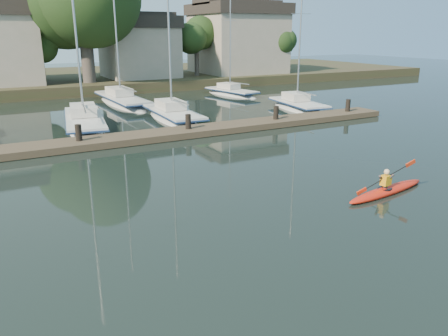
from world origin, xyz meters
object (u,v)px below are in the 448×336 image
dock (137,137)px  sailboat_4 (298,112)px  sailboat_6 (122,107)px  sailboat_2 (85,130)px  sailboat_3 (173,123)px  kayak (387,189)px  sailboat_7 (231,97)px

dock → sailboat_4: bearing=16.1°
sailboat_4 → sailboat_6: (-11.05, 8.81, -0.00)m
sailboat_2 → sailboat_3: 5.70m
sailboat_2 → sailboat_4: 15.58m
kayak → sailboat_7: sailboat_7 is taller
sailboat_7 → sailboat_4: bearing=-96.7°
sailboat_3 → sailboat_6: sailboat_6 is taller
dock → sailboat_7: size_ratio=2.97×
sailboat_6 → sailboat_7: sailboat_6 is taller
kayak → sailboat_4: size_ratio=0.35×
sailboat_6 → dock: bearing=-104.1°
dock → sailboat_2: sailboat_2 is taller
sailboat_2 → sailboat_7: size_ratio=1.39×
dock → sailboat_3: bearing=49.8°
sailboat_2 → sailboat_6: 8.92m
kayak → sailboat_6: size_ratio=0.25×
kayak → dock: size_ratio=0.12×
kayak → dock: (-5.53, 12.03, 0.04)m
sailboat_3 → sailboat_6: (-1.18, 8.14, 0.00)m
sailboat_4 → sailboat_2: bearing=-176.6°
sailboat_3 → sailboat_7: 12.59m
dock → sailboat_3: 6.12m
sailboat_3 → sailboat_7: bearing=44.9°
sailboat_2 → sailboat_3: (5.68, -0.43, -0.00)m
sailboat_4 → sailboat_3: bearing=-176.5°
dock → sailboat_3: size_ratio=2.52×
dock → kayak: bearing=-65.3°
sailboat_3 → sailboat_4: (9.87, -0.67, 0.01)m
sailboat_2 → sailboat_3: bearing=4.1°
sailboat_2 → sailboat_6: size_ratio=0.94×
sailboat_3 → kayak: bearing=-82.5°
sailboat_2 → kayak: bearing=-58.6°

